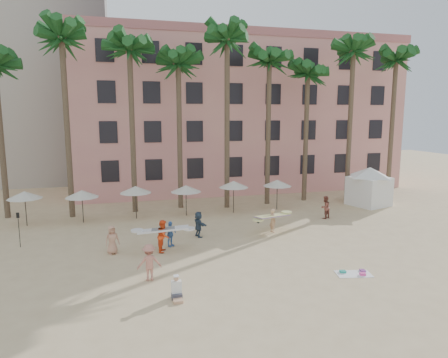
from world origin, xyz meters
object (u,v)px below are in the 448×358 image
(cabana, at_px, (369,183))
(carrier_yellow, at_px, (273,219))
(pink_hotel, at_px, (234,116))
(carrier_white, at_px, (163,235))

(cabana, distance_m, carrier_yellow, 12.96)
(pink_hotel, xyz_separation_m, carrier_yellow, (-2.89, -19.69, -7.04))
(pink_hotel, distance_m, carrier_yellow, 21.11)
(pink_hotel, relative_size, carrier_white, 11.13)
(carrier_yellow, bearing_deg, carrier_white, -165.46)
(cabana, relative_size, carrier_white, 1.79)
(cabana, relative_size, carrier_yellow, 1.83)
(carrier_white, bearing_deg, pink_hotel, 63.65)
(carrier_yellow, bearing_deg, pink_hotel, 81.64)
(carrier_yellow, relative_size, carrier_white, 0.98)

